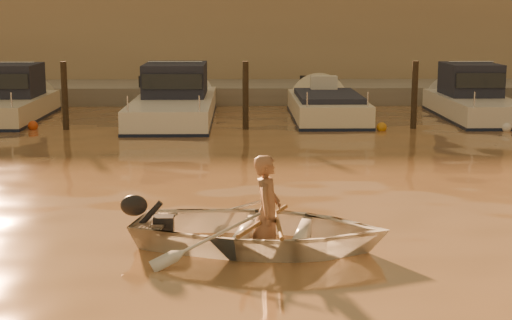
{
  "coord_description": "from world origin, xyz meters",
  "views": [
    {
      "loc": [
        -0.4,
        -9.2,
        3.44
      ],
      "look_at": [
        -0.09,
        4.93,
        0.75
      ],
      "focal_mm": 55.0,
      "sensor_mm": 36.0,
      "label": 1
    }
  ],
  "objects_px": {
    "moored_boat_2": "(174,100)",
    "moored_boat_3": "(327,112)",
    "waterfront_building": "(247,34)",
    "moored_boat_1": "(9,100)",
    "moored_boat_4": "(474,99)",
    "dinghy": "(261,230)",
    "person": "(267,212)"
  },
  "relations": [
    {
      "from": "moored_boat_3",
      "to": "moored_boat_4",
      "type": "distance_m",
      "value": 4.82
    },
    {
      "from": "dinghy",
      "to": "waterfront_building",
      "type": "distance_m",
      "value": 25.16
    },
    {
      "from": "moored_boat_1",
      "to": "moored_boat_3",
      "type": "distance_m",
      "value": 10.24
    },
    {
      "from": "dinghy",
      "to": "moored_boat_3",
      "type": "bearing_deg",
      "value": 1.22
    },
    {
      "from": "person",
      "to": "moored_boat_2",
      "type": "distance_m",
      "value": 14.31
    },
    {
      "from": "dinghy",
      "to": "waterfront_building",
      "type": "bearing_deg",
      "value": 11.3
    },
    {
      "from": "dinghy",
      "to": "moored_boat_1",
      "type": "bearing_deg",
      "value": 40.13
    },
    {
      "from": "moored_boat_3",
      "to": "waterfront_building",
      "type": "xyz_separation_m",
      "value": [
        -2.46,
        11.0,
        2.17
      ]
    },
    {
      "from": "dinghy",
      "to": "waterfront_building",
      "type": "relative_size",
      "value": 0.08
    },
    {
      "from": "moored_boat_1",
      "to": "person",
      "type": "bearing_deg",
      "value": -61.1
    },
    {
      "from": "person",
      "to": "dinghy",
      "type": "bearing_deg",
      "value": 90.0
    },
    {
      "from": "person",
      "to": "moored_boat_3",
      "type": "xyz_separation_m",
      "value": [
        2.45,
        14.09,
        -0.32
      ]
    },
    {
      "from": "person",
      "to": "moored_boat_2",
      "type": "bearing_deg",
      "value": 21.54
    },
    {
      "from": "moored_boat_2",
      "to": "moored_boat_4",
      "type": "bearing_deg",
      "value": 0.0
    },
    {
      "from": "moored_boat_3",
      "to": "moored_boat_4",
      "type": "bearing_deg",
      "value": 0.0
    },
    {
      "from": "dinghy",
      "to": "moored_boat_2",
      "type": "bearing_deg",
      "value": 21.17
    },
    {
      "from": "moored_boat_2",
      "to": "moored_boat_3",
      "type": "xyz_separation_m",
      "value": [
        4.95,
        0.0,
        -0.4
      ]
    },
    {
      "from": "moored_boat_3",
      "to": "waterfront_building",
      "type": "relative_size",
      "value": 0.14
    },
    {
      "from": "moored_boat_4",
      "to": "dinghy",
      "type": "bearing_deg",
      "value": -117.59
    },
    {
      "from": "waterfront_building",
      "to": "moored_boat_1",
      "type": "bearing_deg",
      "value": -125.24
    },
    {
      "from": "person",
      "to": "moored_boat_1",
      "type": "bearing_deg",
      "value": 40.4
    },
    {
      "from": "person",
      "to": "moored_boat_1",
      "type": "relative_size",
      "value": 0.27
    },
    {
      "from": "moored_boat_1",
      "to": "waterfront_building",
      "type": "height_order",
      "value": "waterfront_building"
    },
    {
      "from": "dinghy",
      "to": "moored_boat_2",
      "type": "distance_m",
      "value": 14.28
    },
    {
      "from": "moored_boat_3",
      "to": "waterfront_building",
      "type": "height_order",
      "value": "waterfront_building"
    },
    {
      "from": "moored_boat_3",
      "to": "waterfront_building",
      "type": "bearing_deg",
      "value": 102.61
    },
    {
      "from": "moored_boat_4",
      "to": "waterfront_building",
      "type": "distance_m",
      "value": 13.3
    },
    {
      "from": "dinghy",
      "to": "moored_boat_2",
      "type": "relative_size",
      "value": 0.46
    },
    {
      "from": "moored_boat_1",
      "to": "moored_boat_3",
      "type": "height_order",
      "value": "moored_boat_1"
    },
    {
      "from": "moored_boat_2",
      "to": "waterfront_building",
      "type": "bearing_deg",
      "value": 77.26
    },
    {
      "from": "moored_boat_2",
      "to": "moored_boat_3",
      "type": "distance_m",
      "value": 4.96
    },
    {
      "from": "person",
      "to": "moored_boat_1",
      "type": "distance_m",
      "value": 16.1
    }
  ]
}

